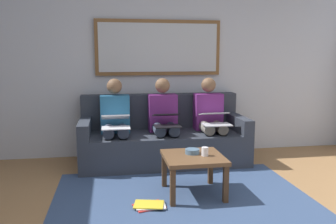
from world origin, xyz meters
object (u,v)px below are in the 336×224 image
Objects in this scene: person_right at (115,120)px; magazine_stack at (150,205)px; laptop_silver at (215,118)px; cup at (205,152)px; coffee_table at (193,161)px; person_left at (210,117)px; framed_mirror at (159,48)px; laptop_black at (167,120)px; laptop_white at (116,122)px; bowl at (192,151)px; person_middle at (164,118)px; couch at (163,139)px.

magazine_stack is (-0.28, 1.40, -0.59)m from person_right.
laptop_silver is 1.15× the size of magazine_stack.
cup is 0.24× the size of laptop_silver.
laptop_silver is at bearing 169.35° from person_right.
person_left reaches higher than coffee_table.
cup is at bearing 98.55° from framed_mirror.
cup is 1.48m from person_right.
magazine_stack is (0.60, 0.22, -0.44)m from cup.
laptop_black is 1.04× the size of laptop_white.
bowl is at bearing -93.51° from coffee_table.
coffee_table is at bearing 94.72° from framed_mirror.
framed_mirror is 1.05m from person_middle.
framed_mirror is at bearing -35.52° from person_left.
magazine_stack is at bearing 79.18° from framed_mirror.
laptop_black is at bearing 179.81° from laptop_white.
person_left is 1.82m from magazine_stack.
framed_mirror reaches higher than laptop_black.
couch is 1.93× the size of person_middle.
cup is 0.99m from laptop_black.
bowl is 1.20m from person_left.
bowl is at bearing 99.24° from laptop_black.
laptop_white is at bearing -0.18° from laptop_silver.
bowl is (-0.00, -0.07, 0.09)m from coffee_table.
couch is at bearing -83.21° from bowl.
person_middle is 3.03× the size of laptop_black.
laptop_black is at bearing -106.99° from magazine_stack.
laptop_silver is 1.65m from magazine_stack.
couch is at bearing -90.00° from person_middle.
bowl is (-0.14, 1.15, 0.13)m from couch.
coffee_table is 1.68× the size of laptop_white.
couch is 0.78m from laptop_white.
bowl is at bearing 59.04° from laptop_silver.
cup is at bearing 133.22° from laptop_white.
laptop_silver is (-0.39, -0.94, 0.17)m from cup.
person_right is 3.52× the size of magazine_stack.
person_middle is at bearing -78.22° from cup.
framed_mirror is 1.15m from laptop_black.
bowl is at bearing 95.09° from framed_mirror.
person_right is at bearing 0.00° from person_left.
person_left reaches higher than couch.
couch is at bearing -154.50° from laptop_white.
magazine_stack is at bearing 27.34° from coffee_table.
laptop_black is 0.68m from person_right.
person_left is 1.30m from laptop_white.
cup is at bearing 71.52° from person_left.
laptop_white is (-0.00, 0.24, 0.02)m from person_right.
coffee_table is at bearing 86.49° from bowl.
laptop_silver is at bearing 159.39° from person_middle.
laptop_silver is at bearing -112.78° from cup.
magazine_stack is (1.00, 1.40, -0.59)m from person_left.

